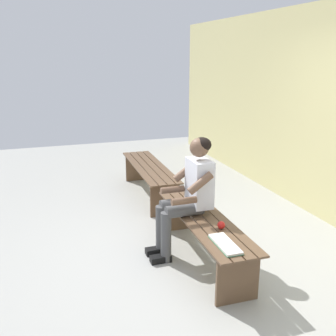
{
  "coord_description": "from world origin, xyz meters",
  "views": [
    {
      "loc": [
        -3.37,
        1.53,
        2.09
      ],
      "look_at": [
        0.72,
        0.15,
        0.83
      ],
      "focal_mm": 41.49,
      "sensor_mm": 36.0,
      "label": 1
    }
  ],
  "objects_px": {
    "bench_far": "(149,173)",
    "book_open": "(225,244)",
    "bench_near": "(204,228)",
    "person_seated": "(188,192)",
    "apple": "(221,225)"
  },
  "relations": [
    {
      "from": "bench_far",
      "to": "person_seated",
      "type": "distance_m",
      "value": 1.9
    },
    {
      "from": "bench_near",
      "to": "book_open",
      "type": "relative_size",
      "value": 4.34
    },
    {
      "from": "bench_near",
      "to": "bench_far",
      "type": "relative_size",
      "value": 0.96
    },
    {
      "from": "apple",
      "to": "person_seated",
      "type": "bearing_deg",
      "value": 17.89
    },
    {
      "from": "bench_near",
      "to": "person_seated",
      "type": "distance_m",
      "value": 0.41
    },
    {
      "from": "bench_near",
      "to": "apple",
      "type": "relative_size",
      "value": 23.81
    },
    {
      "from": "bench_far",
      "to": "book_open",
      "type": "xyz_separation_m",
      "value": [
        -2.66,
        0.07,
        0.12
      ]
    },
    {
      "from": "apple",
      "to": "bench_near",
      "type": "bearing_deg",
      "value": 10.1
    },
    {
      "from": "bench_far",
      "to": "apple",
      "type": "distance_m",
      "value": 2.35
    },
    {
      "from": "apple",
      "to": "book_open",
      "type": "height_order",
      "value": "apple"
    },
    {
      "from": "bench_far",
      "to": "bench_near",
      "type": "bearing_deg",
      "value": 180.0
    },
    {
      "from": "bench_near",
      "to": "person_seated",
      "type": "xyz_separation_m",
      "value": [
        0.19,
        0.1,
        0.35
      ]
    },
    {
      "from": "person_seated",
      "to": "book_open",
      "type": "relative_size",
      "value": 3.09
    },
    {
      "from": "bench_far",
      "to": "person_seated",
      "type": "height_order",
      "value": "person_seated"
    },
    {
      "from": "bench_far",
      "to": "book_open",
      "type": "distance_m",
      "value": 2.67
    }
  ]
}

